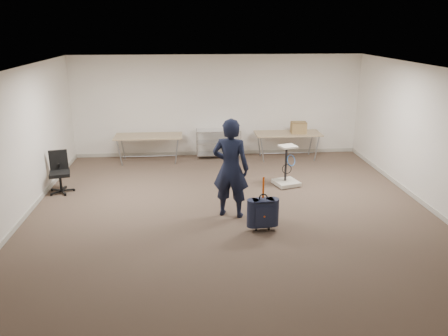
{
  "coord_description": "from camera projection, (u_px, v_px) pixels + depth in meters",
  "views": [
    {
      "loc": [
        -0.78,
        -7.56,
        3.56
      ],
      "look_at": [
        -0.15,
        0.3,
        0.96
      ],
      "focal_mm": 35.0,
      "sensor_mm": 36.0,
      "label": 1
    }
  ],
  "objects": [
    {
      "name": "room_shell",
      "position": [
        227.0,
        192.0,
        9.62
      ],
      "size": [
        8.0,
        9.0,
        9.0
      ],
      "color": "silver",
      "rests_on": "ground"
    },
    {
      "name": "wire_shelf",
      "position": [
        218.0,
        142.0,
        12.17
      ],
      "size": [
        1.22,
        0.47,
        0.8
      ],
      "color": "silver",
      "rests_on": "ground"
    },
    {
      "name": "office_chair",
      "position": [
        60.0,
        180.0,
        9.68
      ],
      "size": [
        0.56,
        0.56,
        0.92
      ],
      "color": "black",
      "rests_on": "ground"
    },
    {
      "name": "equipment_cart",
      "position": [
        287.0,
        175.0,
        10.09
      ],
      "size": [
        0.65,
        0.65,
        0.96
      ],
      "color": "silver",
      "rests_on": "ground"
    },
    {
      "name": "folding_table_left",
      "position": [
        149.0,
        137.0,
        11.71
      ],
      "size": [
        1.8,
        0.75,
        0.73
      ],
      "color": "tan",
      "rests_on": "ground"
    },
    {
      "name": "ground",
      "position": [
        233.0,
        221.0,
        8.33
      ],
      "size": [
        9.0,
        9.0,
        0.0
      ],
      "primitive_type": "plane",
      "color": "#4E3D2F",
      "rests_on": "ground"
    },
    {
      "name": "person",
      "position": [
        231.0,
        168.0,
        8.27
      ],
      "size": [
        0.82,
        0.66,
        1.93
      ],
      "primitive_type": "imported",
      "rotation": [
        0.0,
        0.0,
        2.81
      ],
      "color": "black",
      "rests_on": "ground"
    },
    {
      "name": "suitcase",
      "position": [
        263.0,
        213.0,
        7.83
      ],
      "size": [
        0.39,
        0.24,
        1.02
      ],
      "color": "#161D32",
      "rests_on": "ground"
    },
    {
      "name": "cardboard_box",
      "position": [
        299.0,
        127.0,
        11.93
      ],
      "size": [
        0.43,
        0.33,
        0.31
      ],
      "primitive_type": "cube",
      "rotation": [
        0.0,
        0.0,
        -0.06
      ],
      "color": "#A06C4A",
      "rests_on": "folding_table_right"
    },
    {
      "name": "folding_table_right",
      "position": [
        288.0,
        135.0,
        12.0
      ],
      "size": [
        1.8,
        0.75,
        0.73
      ],
      "color": "tan",
      "rests_on": "ground"
    }
  ]
}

